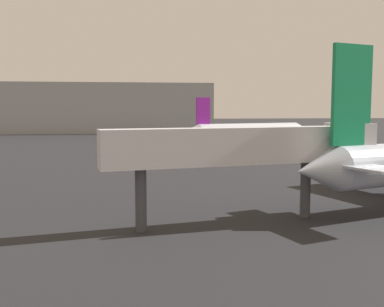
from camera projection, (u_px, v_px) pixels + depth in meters
The scene contains 3 objects.
airplane_distant at pixel (248, 132), 81.29m from camera, with size 26.55×22.43×9.28m.
jet_bridge at pixel (257, 147), 30.08m from camera, with size 18.85×5.70×6.50m.
terminal_building at pixel (75, 108), 141.71m from camera, with size 83.24×25.98×14.77m, color #999EA3.
Camera 1 is at (-1.23, -7.14, 7.59)m, focal length 42.70 mm.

